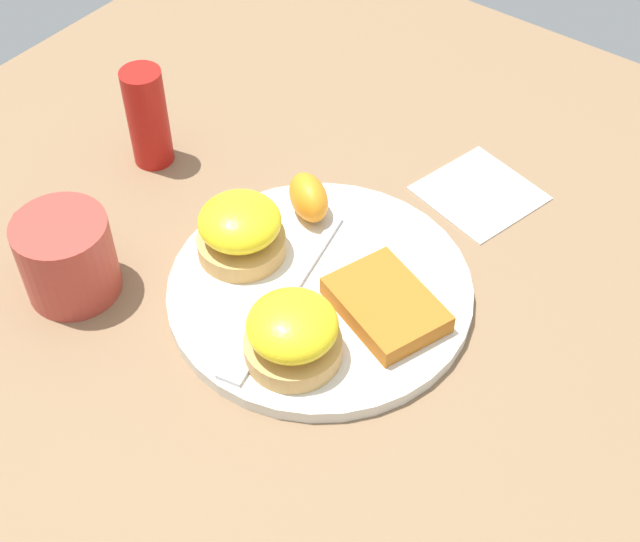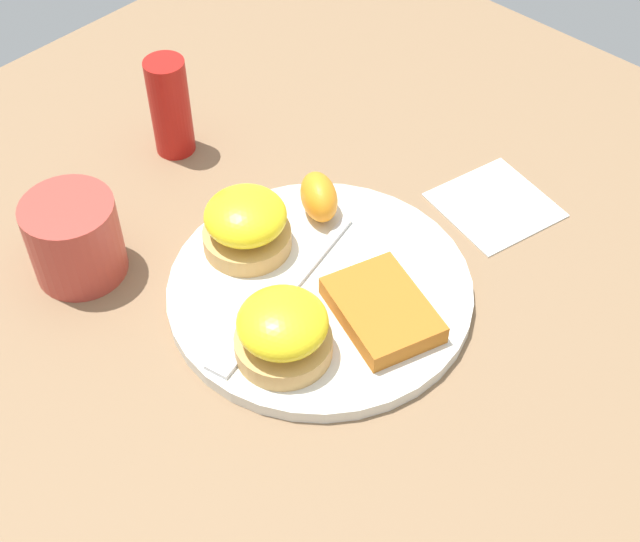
% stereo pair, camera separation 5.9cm
% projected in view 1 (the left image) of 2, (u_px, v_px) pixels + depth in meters
% --- Properties ---
extents(ground_plane, '(1.10, 1.10, 0.00)m').
position_uv_depth(ground_plane, '(320.00, 295.00, 0.86)').
color(ground_plane, '#846647').
extents(plate, '(0.29, 0.29, 0.01)m').
position_uv_depth(plate, '(320.00, 290.00, 0.85)').
color(plate, silver).
rests_on(plate, ground_plane).
extents(sandwich_benedict_left, '(0.09, 0.09, 0.06)m').
position_uv_depth(sandwich_benedict_left, '(240.00, 230.00, 0.85)').
color(sandwich_benedict_left, tan).
rests_on(sandwich_benedict_left, plate).
extents(sandwich_benedict_right, '(0.09, 0.09, 0.06)m').
position_uv_depth(sandwich_benedict_right, '(292.00, 333.00, 0.77)').
color(sandwich_benedict_right, tan).
rests_on(sandwich_benedict_right, plate).
extents(hashbrown_patty, '(0.13, 0.11, 0.02)m').
position_uv_depth(hashbrown_patty, '(386.00, 305.00, 0.82)').
color(hashbrown_patty, '#B5661E').
rests_on(hashbrown_patty, plate).
extents(orange_wedge, '(0.07, 0.06, 0.04)m').
position_uv_depth(orange_wedge, '(309.00, 197.00, 0.90)').
color(orange_wedge, orange).
rests_on(orange_wedge, plate).
extents(fork, '(0.07, 0.23, 0.00)m').
position_uv_depth(fork, '(282.00, 306.00, 0.83)').
color(fork, silver).
rests_on(fork, plate).
extents(cup, '(0.12, 0.09, 0.08)m').
position_uv_depth(cup, '(66.00, 257.00, 0.83)').
color(cup, '#B23D33').
rests_on(cup, ground_plane).
extents(napkin, '(0.13, 0.13, 0.00)m').
position_uv_depth(napkin, '(479.00, 193.00, 0.95)').
color(napkin, white).
rests_on(napkin, ground_plane).
extents(condiment_bottle, '(0.04, 0.04, 0.11)m').
position_uv_depth(condiment_bottle, '(148.00, 117.00, 0.95)').
color(condiment_bottle, '#B21914').
rests_on(condiment_bottle, ground_plane).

